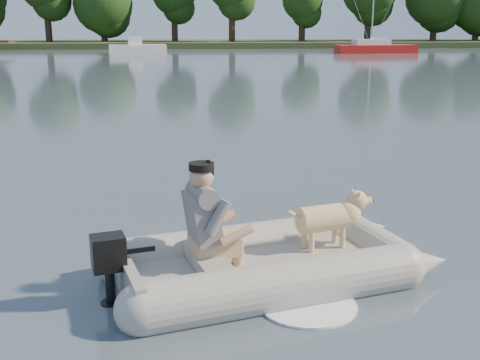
{
  "coord_description": "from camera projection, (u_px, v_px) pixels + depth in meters",
  "views": [
    {
      "loc": [
        -0.65,
        -5.68,
        2.84
      ],
      "look_at": [
        -0.03,
        2.14,
        0.75
      ],
      "focal_mm": 45.0,
      "sensor_mm": 36.0,
      "label": 1
    }
  ],
  "objects": [
    {
      "name": "water",
      "position": [
        259.0,
        302.0,
        6.25
      ],
      "size": [
        160.0,
        160.0,
        0.0
      ],
      "primitive_type": "plane",
      "color": "slate",
      "rests_on": "ground"
    },
    {
      "name": "shore_bank",
      "position": [
        197.0,
        44.0,
        65.9
      ],
      "size": [
        160.0,
        12.0,
        0.7
      ],
      "primitive_type": "cube",
      "color": "#47512D",
      "rests_on": "water"
    },
    {
      "name": "dinghy",
      "position": [
        271.0,
        224.0,
        6.68
      ],
      "size": [
        6.0,
        5.12,
        1.49
      ],
      "primitive_type": null,
      "rotation": [
        0.0,
        0.0,
        0.28
      ],
      "color": "#9B9C97",
      "rests_on": "water"
    },
    {
      "name": "man",
      "position": [
        204.0,
        214.0,
        6.43
      ],
      "size": [
        0.94,
        0.86,
        1.16
      ],
      "primitive_type": null,
      "rotation": [
        0.0,
        0.0,
        0.28
      ],
      "color": "slate",
      "rests_on": "dinghy"
    },
    {
      "name": "dog",
      "position": [
        324.0,
        223.0,
        6.99
      ],
      "size": [
        1.07,
        0.62,
        0.67
      ],
      "primitive_type": null,
      "rotation": [
        0.0,
        0.0,
        0.28
      ],
      "color": "tan",
      "rests_on": "dinghy"
    },
    {
      "name": "outboard_motor",
      "position": [
        110.0,
        273.0,
        6.15
      ],
      "size": [
        0.52,
        0.42,
        0.85
      ],
      "primitive_type": null,
      "rotation": [
        0.0,
        0.0,
        0.28
      ],
      "color": "black",
      "rests_on": "dinghy"
    },
    {
      "name": "motorboat",
      "position": [
        137.0,
        42.0,
        51.66
      ],
      "size": [
        5.26,
        2.63,
        2.13
      ],
      "primitive_type": null,
      "rotation": [
        0.0,
        0.0,
        0.14
      ],
      "color": "white",
      "rests_on": "water"
    },
    {
      "name": "sailboat",
      "position": [
        375.0,
        48.0,
        53.18
      ],
      "size": [
        7.18,
        2.54,
        9.71
      ],
      "rotation": [
        0.0,
        0.0,
        0.06
      ],
      "color": "red",
      "rests_on": "water"
    }
  ]
}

